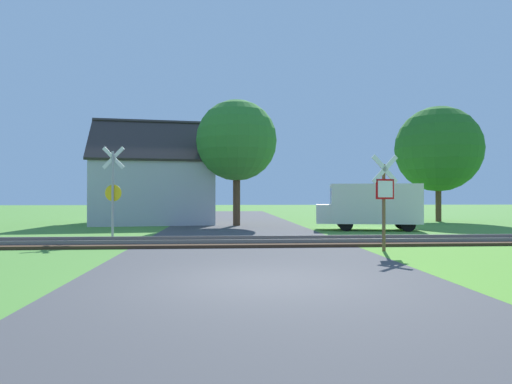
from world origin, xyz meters
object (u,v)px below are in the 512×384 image
at_px(house, 154,189).
at_px(mail_truck, 371,205).
at_px(tree_far, 438,149).
at_px(stop_sign_near, 384,195).
at_px(tree_center, 237,141).
at_px(crossing_sign_far, 113,188).

bearing_deg(house, mail_truck, -37.89).
bearing_deg(tree_far, house, -178.31).
distance_m(house, tree_far, 18.53).
bearing_deg(stop_sign_near, house, -71.04).
bearing_deg(stop_sign_near, tree_center, -83.85).
bearing_deg(tree_center, tree_far, 13.78).
xyz_separation_m(tree_center, mail_truck, (6.42, -3.94, -3.55)).
relative_size(crossing_sign_far, mail_truck, 0.69).
relative_size(house, tree_far, 1.06).
height_order(house, mail_truck, house).
distance_m(house, mail_truck, 13.25).
bearing_deg(mail_truck, stop_sign_near, 175.27).
xyz_separation_m(stop_sign_near, crossing_sign_far, (-9.01, 4.54, 0.31)).
xyz_separation_m(crossing_sign_far, house, (-0.03, 10.58, 0.09)).
bearing_deg(stop_sign_near, crossing_sign_far, -38.66).
bearing_deg(tree_far, stop_sign_near, -120.66).
bearing_deg(house, tree_center, -36.21).
relative_size(crossing_sign_far, tree_far, 0.47).
relative_size(tree_center, mail_truck, 1.37).
xyz_separation_m(crossing_sign_far, tree_center, (4.97, 7.85, 2.81)).
bearing_deg(mail_truck, crossing_sign_far, 119.91).
height_order(stop_sign_near, house, house).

